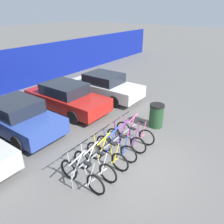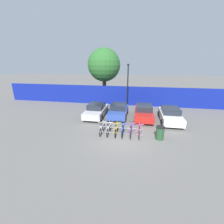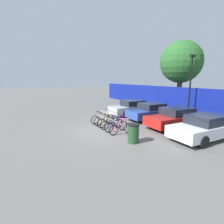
{
  "view_description": "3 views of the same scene",
  "coord_description": "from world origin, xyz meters",
  "views": [
    {
      "loc": [
        -5.21,
        -3.04,
        4.74
      ],
      "look_at": [
        0.43,
        1.06,
        1.39
      ],
      "focal_mm": 35.0,
      "sensor_mm": 36.0,
      "label": 1
    },
    {
      "loc": [
        0.97,
        -10.31,
        5.57
      ],
      "look_at": [
        -1.24,
        2.04,
        1.39
      ],
      "focal_mm": 24.0,
      "sensor_mm": 36.0,
      "label": 2
    },
    {
      "loc": [
        10.14,
        -4.81,
        3.39
      ],
      "look_at": [
        -0.77,
        0.92,
        1.03
      ],
      "focal_mm": 28.0,
      "sensor_mm": 36.0,
      "label": 3
    }
  ],
  "objects": [
    {
      "name": "trash_bin",
      "position": [
        2.74,
        0.36,
        0.52
      ],
      "size": [
        0.63,
        0.63,
        1.03
      ],
      "color": "#234728",
      "rests_on": "ground"
    },
    {
      "name": "car_red",
      "position": [
        1.64,
        4.74,
        0.69
      ],
      "size": [
        1.91,
        4.4,
        1.4
      ],
      "color": "red",
      "rests_on": "ground"
    },
    {
      "name": "bicycle_purple",
      "position": [
        0.56,
        0.53,
        0.38
      ],
      "size": [
        0.68,
        1.71,
        1.05
      ],
      "rotation": [
        0.0,
        0.0,
        -0.06
      ],
      "color": "black",
      "rests_on": "ground"
    },
    {
      "name": "bike_rack",
      "position": [
        -0.3,
        0.68,
        0.48
      ],
      "size": [
        3.54,
        0.04,
        0.57
      ],
      "color": "gray",
      "rests_on": "ground"
    },
    {
      "name": "bicycle_white",
      "position": [
        -1.23,
        0.53,
        0.38
      ],
      "size": [
        0.68,
        1.71,
        1.05
      ],
      "rotation": [
        0.0,
        0.0,
        0.05
      ],
      "color": "black",
      "rests_on": "ground"
    },
    {
      "name": "bicycle_yellow",
      "position": [
        -0.6,
        0.53,
        0.38
      ],
      "size": [
        0.68,
        1.71,
        1.05
      ],
      "rotation": [
        0.0,
        0.0,
        -0.07
      ],
      "color": "black",
      "rests_on": "ground"
    },
    {
      "name": "car_white",
      "position": [
        4.16,
        4.25,
        0.69
      ],
      "size": [
        1.91,
        4.24,
        1.4
      ],
      "color": "silver",
      "rests_on": "ground"
    },
    {
      "name": "car_silver",
      "position": [
        -3.37,
        4.41,
        0.69
      ],
      "size": [
        1.91,
        4.17,
        1.4
      ],
      "color": "#B7B7BC",
      "rests_on": "ground"
    },
    {
      "name": "hoarding_wall",
      "position": [
        0.0,
        9.5,
        1.27
      ],
      "size": [
        36.0,
        0.16,
        2.55
      ],
      "primitive_type": "cube",
      "color": "navy",
      "rests_on": "ground"
    },
    {
      "name": "bicycle_blue",
      "position": [
        -0.08,
        0.53,
        0.38
      ],
      "size": [
        0.68,
        1.71,
        1.05
      ],
      "rotation": [
        0.0,
        0.0,
        0.05
      ],
      "color": "black",
      "rests_on": "ground"
    },
    {
      "name": "bicycle_pink",
      "position": [
        1.2,
        0.53,
        0.38
      ],
      "size": [
        0.68,
        1.71,
        1.05
      ],
      "rotation": [
        0.0,
        0.0,
        -0.01
      ],
      "color": "black",
      "rests_on": "ground"
    },
    {
      "name": "ground_plane",
      "position": [
        0.0,
        0.0,
        0.0
      ],
      "size": [
        120.0,
        120.0,
        0.0
      ],
      "primitive_type": "plane",
      "color": "#605E5B"
    },
    {
      "name": "bicycle_silver",
      "position": [
        -1.79,
        0.53,
        0.38
      ],
      "size": [
        0.68,
        1.71,
        1.05
      ],
      "rotation": [
        0.0,
        0.0,
        -0.03
      ],
      "color": "black",
      "rests_on": "ground"
    },
    {
      "name": "car_blue",
      "position": [
        -1.02,
        4.74,
        0.69
      ],
      "size": [
        1.91,
        4.0,
        1.4
      ],
      "color": "#2D479E",
      "rests_on": "ground"
    },
    {
      "name": "tree_behind_hoarding",
      "position": [
        -4.03,
        11.3,
        5.17
      ],
      "size": [
        4.61,
        4.61,
        7.51
      ],
      "color": "brown",
      "rests_on": "ground"
    },
    {
      "name": "lamp_post",
      "position": [
        -0.4,
        8.5,
        3.04
      ],
      "size": [
        0.24,
        0.44,
        5.38
      ],
      "color": "black",
      "rests_on": "ground"
    }
  ]
}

